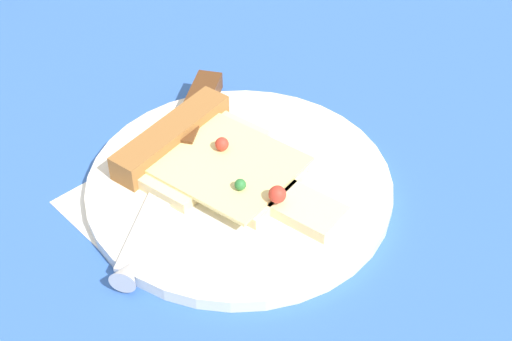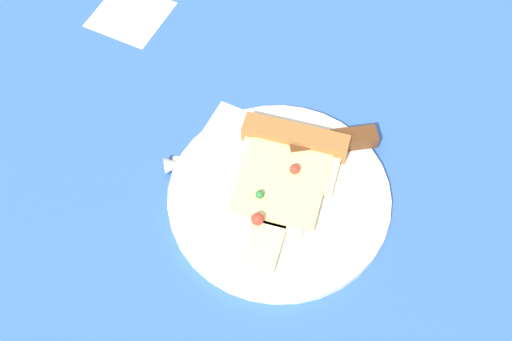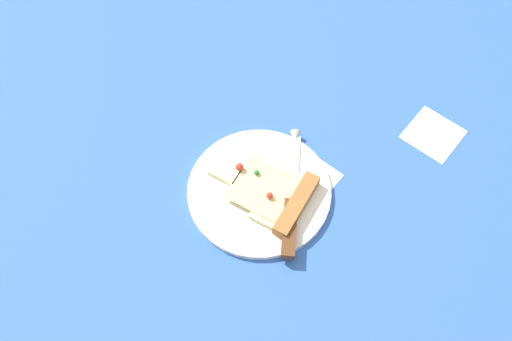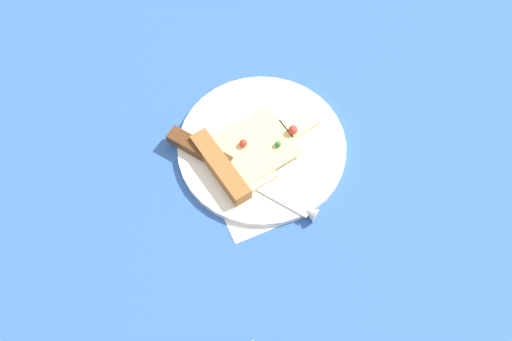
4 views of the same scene
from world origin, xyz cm
name	(u,v)px [view 2 (image 2 of 4)]	position (x,y,z in cm)	size (l,w,h in cm)	color
ground_plane	(218,215)	(-0.01, 0.00, -1.50)	(135.88, 135.88, 3.00)	#3360B7
plate	(279,197)	(-5.57, -3.95, 0.54)	(24.27, 24.27, 1.09)	white
pizza_slice	(285,171)	(-5.10, -6.48, 1.88)	(12.62, 18.51, 2.65)	beige
knife	(293,147)	(-4.46, -9.82, 1.69)	(20.93, 15.39, 2.45)	silver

